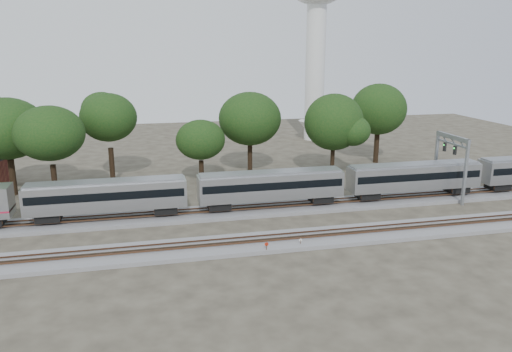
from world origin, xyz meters
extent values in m
plane|color=#383328|center=(0.00, 0.00, 0.00)|extent=(160.00, 160.00, 0.00)
cube|color=slate|center=(0.00, 6.00, 0.20)|extent=(160.00, 5.00, 0.40)
cube|color=brown|center=(0.00, 5.28, 0.66)|extent=(160.00, 0.08, 0.15)
cube|color=brown|center=(0.00, 6.72, 0.66)|extent=(160.00, 0.08, 0.15)
cube|color=slate|center=(0.00, -4.00, 0.20)|extent=(160.00, 5.00, 0.40)
cube|color=brown|center=(0.00, -4.72, 0.66)|extent=(160.00, 0.08, 0.15)
cube|color=brown|center=(0.00, -3.28, 0.66)|extent=(160.00, 0.08, 0.15)
cube|color=#B0B2B7|center=(-12.53, 6.00, 3.09)|extent=(17.10, 2.95, 2.95)
cube|color=black|center=(-12.53, 6.00, 3.38)|extent=(16.51, 3.00, 0.88)
cube|color=gray|center=(-12.53, 6.00, 4.61)|extent=(16.70, 2.36, 0.34)
cube|color=black|center=(-18.72, 6.00, 1.17)|extent=(2.55, 2.16, 0.88)
cube|color=black|center=(-6.34, 6.00, 1.17)|extent=(2.55, 2.16, 0.88)
cube|color=#B0B2B7|center=(5.96, 6.00, 3.09)|extent=(17.10, 2.95, 2.95)
cube|color=black|center=(5.96, 6.00, 3.38)|extent=(16.51, 3.00, 0.88)
cube|color=gray|center=(5.96, 6.00, 4.61)|extent=(16.70, 2.36, 0.34)
cube|color=black|center=(-0.23, 6.00, 1.17)|extent=(2.55, 2.16, 0.88)
cube|color=black|center=(12.15, 6.00, 1.17)|extent=(2.55, 2.16, 0.88)
cube|color=#B0B2B7|center=(24.44, 6.00, 3.09)|extent=(17.10, 2.95, 2.95)
cube|color=black|center=(24.44, 6.00, 3.38)|extent=(16.51, 3.00, 0.88)
cube|color=gray|center=(24.44, 6.00, 4.61)|extent=(16.70, 2.36, 0.34)
cube|color=black|center=(18.25, 6.00, 1.17)|extent=(2.55, 2.16, 0.88)
cube|color=black|center=(30.63, 6.00, 1.17)|extent=(2.55, 2.16, 0.88)
cube|color=black|center=(36.74, 6.00, 1.17)|extent=(2.55, 2.16, 0.88)
cylinder|color=#512D19|center=(2.34, -6.29, 0.51)|extent=(0.07, 0.07, 1.03)
cylinder|color=#B01E0C|center=(2.34, -6.29, 0.97)|extent=(0.37, 0.03, 0.37)
cylinder|color=#512D19|center=(5.90, -5.57, 0.41)|extent=(0.06, 0.06, 0.83)
cylinder|color=silver|center=(5.90, -5.57, 0.78)|extent=(0.30, 0.07, 0.29)
cube|color=#512D19|center=(7.02, -5.84, 0.15)|extent=(0.53, 0.34, 0.30)
cylinder|color=silver|center=(26.47, 49.71, 13.68)|extent=(3.91, 3.91, 27.36)
cone|color=silver|center=(26.47, 49.71, 1.95)|extent=(6.25, 6.25, 3.91)
cube|color=gray|center=(29.36, 2.82, 4.08)|extent=(0.32, 0.32, 8.17)
cube|color=gray|center=(29.36, 9.18, 4.08)|extent=(0.32, 0.32, 8.17)
cube|color=gray|center=(29.36, 6.00, 7.89)|extent=(0.36, 6.71, 0.54)
cube|color=gray|center=(29.36, 6.00, 7.08)|extent=(0.23, 6.71, 0.23)
cube|color=black|center=(29.09, 4.91, 6.44)|extent=(0.23, 0.45, 1.09)
cube|color=black|center=(29.09, 7.09, 6.44)|extent=(0.23, 0.45, 1.09)
cylinder|color=black|center=(-25.21, 19.86, 2.36)|extent=(0.70, 0.70, 4.72)
ellipsoid|color=#113311|center=(-25.21, 19.86, 8.77)|extent=(8.90, 8.90, 7.57)
cylinder|color=black|center=(-19.49, 15.97, 2.31)|extent=(0.70, 0.70, 4.62)
ellipsoid|color=#113311|center=(-19.49, 15.97, 8.58)|extent=(8.71, 8.71, 7.41)
cylinder|color=black|center=(-12.90, 23.24, 2.52)|extent=(0.70, 0.70, 5.04)
ellipsoid|color=#113311|center=(-12.90, 23.24, 9.35)|extent=(9.50, 9.50, 8.07)
cylinder|color=black|center=(-0.65, 19.34, 1.72)|extent=(0.70, 0.70, 3.45)
ellipsoid|color=#113311|center=(-0.65, 19.34, 6.41)|extent=(6.51, 6.51, 5.53)
cylinder|color=black|center=(7.16, 23.27, 2.30)|extent=(0.70, 0.70, 4.60)
ellipsoid|color=#113311|center=(7.16, 23.27, 8.54)|extent=(8.67, 8.67, 7.37)
cylinder|color=black|center=(18.76, 19.19, 2.22)|extent=(0.70, 0.70, 4.44)
ellipsoid|color=#113311|center=(18.76, 19.19, 8.25)|extent=(8.38, 8.38, 7.12)
cylinder|color=black|center=(29.49, 26.72, 2.41)|extent=(0.70, 0.70, 4.81)
ellipsoid|color=#113311|center=(29.49, 26.72, 8.93)|extent=(9.07, 9.07, 7.71)
camera|label=1|loc=(-8.30, -48.39, 18.83)|focal=35.00mm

